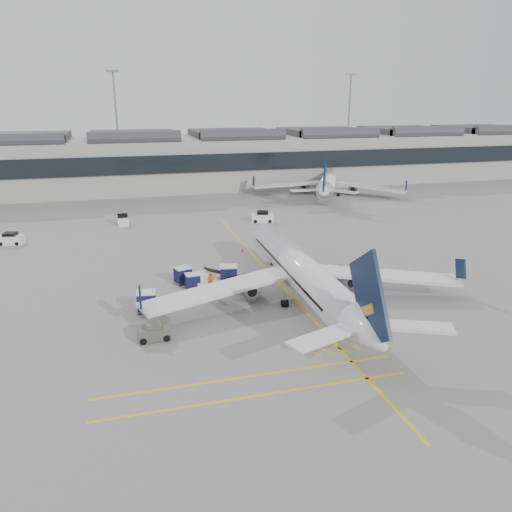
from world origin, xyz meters
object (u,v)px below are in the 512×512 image
object	(u,v)px
airliner_main	(302,272)
ramp_agent_b	(214,291)
ramp_agent_a	(211,281)
pushback_tug	(154,332)
baggage_cart_a	(192,281)
belt_loader	(211,280)

from	to	relation	value
airliner_main	ramp_agent_b	size ratio (longest dim) A/B	20.57
airliner_main	ramp_agent_b	bearing A→B (deg)	166.32
ramp_agent_a	pushback_tug	bearing A→B (deg)	-144.11
pushback_tug	ramp_agent_a	bearing A→B (deg)	54.58
baggage_cart_a	airliner_main	bearing A→B (deg)	-33.88
baggage_cart_a	ramp_agent_b	world-z (taller)	ramp_agent_b
ramp_agent_b	airliner_main	bearing A→B (deg)	151.88
baggage_cart_a	ramp_agent_b	bearing A→B (deg)	-68.52
airliner_main	ramp_agent_a	bearing A→B (deg)	149.62
airliner_main	pushback_tug	distance (m)	15.82
belt_loader	ramp_agent_b	size ratio (longest dim) A/B	2.93
ramp_agent_a	pushback_tug	xyz separation A→B (m)	(-6.72, -10.16, -0.21)
airliner_main	pushback_tug	size ratio (longest dim) A/B	13.13
baggage_cart_a	ramp_agent_b	distance (m)	3.74
baggage_cart_a	ramp_agent_b	size ratio (longest dim) A/B	0.94
airliner_main	ramp_agent_b	distance (m)	8.89
airliner_main	pushback_tug	world-z (taller)	airliner_main
ramp_agent_a	ramp_agent_b	size ratio (longest dim) A/B	1.01
airliner_main	ramp_agent_b	xyz separation A→B (m)	(-8.37, 2.30, -1.89)
airliner_main	pushback_tug	xyz separation A→B (m)	(-14.84, -5.07, -2.09)
belt_loader	pushback_tug	world-z (taller)	belt_loader
belt_loader	baggage_cart_a	size ratio (longest dim) A/B	3.11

